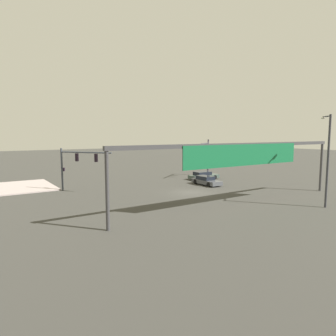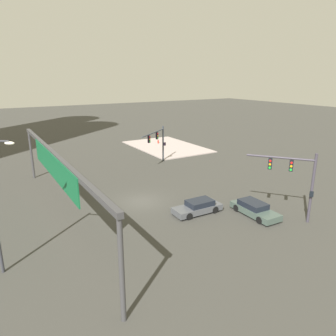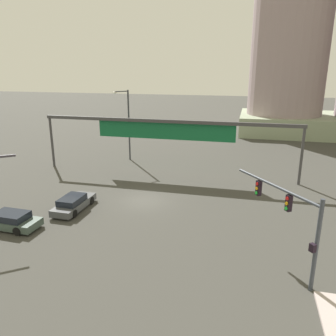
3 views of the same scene
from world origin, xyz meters
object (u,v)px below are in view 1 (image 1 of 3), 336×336
(traffic_signal_near_corner, at_px, (75,162))
(sedan_car_approaching, at_px, (203,176))
(traffic_signal_opposite_side, at_px, (207,152))
(sedan_car_waiting_far, at_px, (206,181))
(streetlamp_curved_arm, at_px, (327,155))

(traffic_signal_near_corner, relative_size, sedan_car_approaching, 1.22)
(traffic_signal_near_corner, relative_size, traffic_signal_opposite_side, 0.97)
(traffic_signal_near_corner, xyz_separation_m, traffic_signal_opposite_side, (-21.75, -1.11, 0.40))
(sedan_car_approaching, xyz_separation_m, sedan_car_waiting_far, (3.00, 4.10, -0.00))
(traffic_signal_opposite_side, height_order, sedan_car_waiting_far, traffic_signal_opposite_side)
(streetlamp_curved_arm, xyz_separation_m, sedan_car_approaching, (-1.98, -20.02, -4.41))
(sedan_car_approaching, bearing_deg, sedan_car_waiting_far, -123.99)
(traffic_signal_near_corner, bearing_deg, traffic_signal_opposite_side, 55.60)
(traffic_signal_near_corner, height_order, traffic_signal_opposite_side, traffic_signal_opposite_side)
(traffic_signal_near_corner, distance_m, sedan_car_approaching, 19.62)
(streetlamp_curved_arm, distance_m, sedan_car_approaching, 20.60)
(traffic_signal_opposite_side, xyz_separation_m, sedan_car_approaching, (2.40, 2.06, -3.47))
(traffic_signal_near_corner, xyz_separation_m, sedan_car_waiting_far, (-16.36, 5.06, -3.08))
(streetlamp_curved_arm, bearing_deg, sedan_car_approaching, 34.93)
(traffic_signal_near_corner, xyz_separation_m, sedan_car_approaching, (-19.35, 0.96, -3.08))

